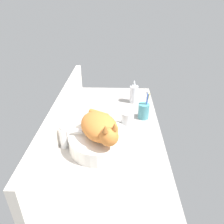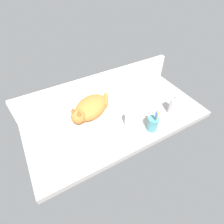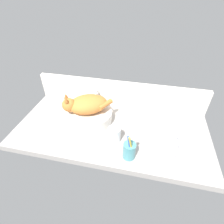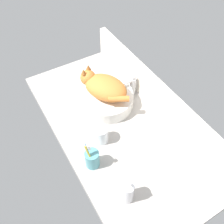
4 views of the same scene
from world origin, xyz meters
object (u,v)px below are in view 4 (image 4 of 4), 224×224
soap_dispenser (127,192)px  sink_basin (106,99)px  water_glass (101,135)px  cat (104,86)px  faucet (131,84)px  toothbrush_cup (92,159)px

soap_dispenser → sink_basin: bearing=159.3°
sink_basin → water_glass: size_ratio=3.30×
cat → sink_basin: bearing=29.8°
sink_basin → cat: (-1.19, -0.68, 9.60)cm
soap_dispenser → water_glass: (-32.53, 5.32, -1.98)cm
faucet → toothbrush_cup: 52.85cm
sink_basin → water_glass: 25.42cm
sink_basin → faucet: faucet is taller
soap_dispenser → toothbrush_cup: size_ratio=0.83×
cat → faucet: cat is taller
faucet → water_glass: bearing=-56.9°
toothbrush_cup → water_glass: (-10.32, 10.43, -0.95)cm
cat → soap_dispenser: size_ratio=1.94×
cat → water_glass: 27.58cm
soap_dispenser → faucet: bearing=145.0°
toothbrush_cup → water_glass: toothbrush_cup is taller
sink_basin → soap_dispenser: 56.92cm
soap_dispenser → water_glass: bearing=170.7°
faucet → water_glass: (20.96, -32.12, -3.01)cm
sink_basin → cat: cat is taller
cat → toothbrush_cup: size_ratio=1.62×
faucet → soap_dispenser: bearing=-35.0°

